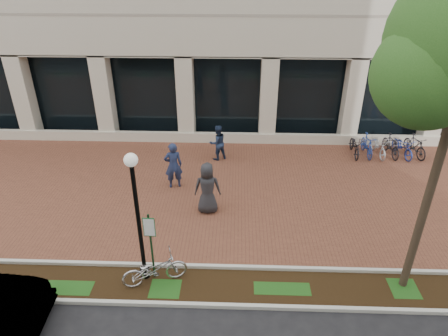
{
  "coord_description": "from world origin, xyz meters",
  "views": [
    {
      "loc": [
        0.53,
        -13.62,
        8.51
      ],
      "look_at": [
        0.07,
        -0.8,
        1.44
      ],
      "focal_mm": 32.0,
      "sensor_mm": 36.0,
      "label": 1
    }
  ],
  "objects_px": {
    "lamppost": "(137,212)",
    "pedestrian_mid": "(218,143)",
    "bike_rack_cluster": "(384,146)",
    "bollard": "(442,155)",
    "pedestrian_right": "(207,188)",
    "parking_sign": "(150,238)",
    "locked_bicycle": "(155,269)",
    "pedestrian_left": "(173,165)"
  },
  "relations": [
    {
      "from": "parking_sign",
      "to": "locked_bicycle",
      "type": "relative_size",
      "value": 1.19
    },
    {
      "from": "parking_sign",
      "to": "pedestrian_right",
      "type": "xyz_separation_m",
      "value": [
        1.33,
        3.44,
        -0.45
      ]
    },
    {
      "from": "pedestrian_left",
      "to": "bike_rack_cluster",
      "type": "relative_size",
      "value": 0.56
    },
    {
      "from": "locked_bicycle",
      "to": "bike_rack_cluster",
      "type": "relative_size",
      "value": 0.54
    },
    {
      "from": "pedestrian_right",
      "to": "bollard",
      "type": "relative_size",
      "value": 2.28
    },
    {
      "from": "locked_bicycle",
      "to": "bike_rack_cluster",
      "type": "xyz_separation_m",
      "value": [
        9.13,
        8.48,
        -0.01
      ]
    },
    {
      "from": "lamppost",
      "to": "pedestrian_left",
      "type": "xyz_separation_m",
      "value": [
        0.13,
        5.09,
        -1.33
      ]
    },
    {
      "from": "lamppost",
      "to": "locked_bicycle",
      "type": "distance_m",
      "value": 1.86
    },
    {
      "from": "lamppost",
      "to": "pedestrian_right",
      "type": "relative_size",
      "value": 2.07
    },
    {
      "from": "parking_sign",
      "to": "pedestrian_right",
      "type": "relative_size",
      "value": 1.14
    },
    {
      "from": "locked_bicycle",
      "to": "bollard",
      "type": "distance_m",
      "value": 13.78
    },
    {
      "from": "locked_bicycle",
      "to": "pedestrian_left",
      "type": "xyz_separation_m",
      "value": [
        -0.22,
        5.32,
        0.48
      ]
    },
    {
      "from": "pedestrian_mid",
      "to": "bollard",
      "type": "xyz_separation_m",
      "value": [
        10.02,
        -0.13,
        -0.39
      ]
    },
    {
      "from": "parking_sign",
      "to": "bike_rack_cluster",
      "type": "distance_m",
      "value": 12.42
    },
    {
      "from": "lamppost",
      "to": "bike_rack_cluster",
      "type": "relative_size",
      "value": 1.16
    },
    {
      "from": "lamppost",
      "to": "pedestrian_mid",
      "type": "xyz_separation_m",
      "value": [
        1.76,
        7.6,
        -1.48
      ]
    },
    {
      "from": "parking_sign",
      "to": "pedestrian_left",
      "type": "xyz_separation_m",
      "value": [
        -0.14,
        5.11,
        -0.46
      ]
    },
    {
      "from": "pedestrian_mid",
      "to": "bollard",
      "type": "height_order",
      "value": "pedestrian_mid"
    },
    {
      "from": "locked_bicycle",
      "to": "bike_rack_cluster",
      "type": "distance_m",
      "value": 12.47
    },
    {
      "from": "lamppost",
      "to": "locked_bicycle",
      "type": "relative_size",
      "value": 2.16
    },
    {
      "from": "locked_bicycle",
      "to": "pedestrian_right",
      "type": "relative_size",
      "value": 0.96
    },
    {
      "from": "pedestrian_right",
      "to": "parking_sign",
      "type": "bearing_deg",
      "value": 66.98
    },
    {
      "from": "parking_sign",
      "to": "locked_bicycle",
      "type": "bearing_deg",
      "value": -67.55
    },
    {
      "from": "pedestrian_right",
      "to": "bike_rack_cluster",
      "type": "relative_size",
      "value": 0.56
    },
    {
      "from": "pedestrian_mid",
      "to": "pedestrian_left",
      "type": "bearing_deg",
      "value": 28.24
    },
    {
      "from": "locked_bicycle",
      "to": "pedestrian_left",
      "type": "distance_m",
      "value": 5.35
    },
    {
      "from": "parking_sign",
      "to": "lamppost",
      "type": "distance_m",
      "value": 0.91
    },
    {
      "from": "parking_sign",
      "to": "locked_bicycle",
      "type": "xyz_separation_m",
      "value": [
        0.07,
        -0.21,
        -0.94
      ]
    },
    {
      "from": "lamppost",
      "to": "bollard",
      "type": "height_order",
      "value": "lamppost"
    },
    {
      "from": "bike_rack_cluster",
      "to": "bollard",
      "type": "bearing_deg",
      "value": -22.75
    },
    {
      "from": "lamppost",
      "to": "locked_bicycle",
      "type": "xyz_separation_m",
      "value": [
        0.35,
        -0.23,
        -1.81
      ]
    },
    {
      "from": "pedestrian_mid",
      "to": "pedestrian_right",
      "type": "bearing_deg",
      "value": 59.19
    },
    {
      "from": "pedestrian_mid",
      "to": "pedestrian_right",
      "type": "distance_m",
      "value": 4.19
    },
    {
      "from": "parking_sign",
      "to": "lamppost",
      "type": "xyz_separation_m",
      "value": [
        -0.28,
        0.02,
        0.87
      ]
    },
    {
      "from": "lamppost",
      "to": "pedestrian_left",
      "type": "bearing_deg",
      "value": 88.49
    },
    {
      "from": "lamppost",
      "to": "pedestrian_mid",
      "type": "distance_m",
      "value": 7.94
    },
    {
      "from": "bollard",
      "to": "bike_rack_cluster",
      "type": "relative_size",
      "value": 0.25
    },
    {
      "from": "locked_bicycle",
      "to": "pedestrian_mid",
      "type": "bearing_deg",
      "value": -29.97
    },
    {
      "from": "parking_sign",
      "to": "locked_bicycle",
      "type": "distance_m",
      "value": 0.97
    },
    {
      "from": "locked_bicycle",
      "to": "bike_rack_cluster",
      "type": "height_order",
      "value": "bike_rack_cluster"
    },
    {
      "from": "lamppost",
      "to": "bollard",
      "type": "xyz_separation_m",
      "value": [
        11.78,
        7.47,
        -1.86
      ]
    },
    {
      "from": "pedestrian_right",
      "to": "bike_rack_cluster",
      "type": "height_order",
      "value": "pedestrian_right"
    }
  ]
}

